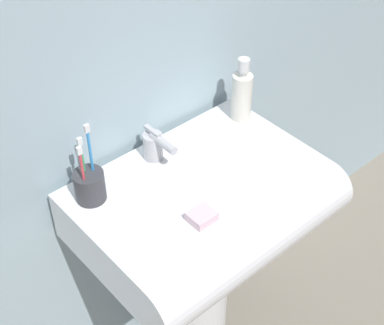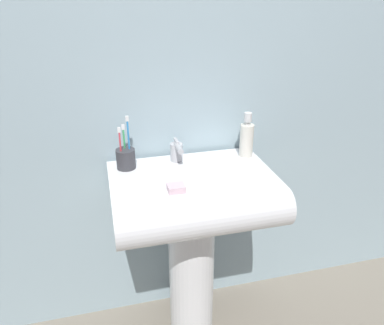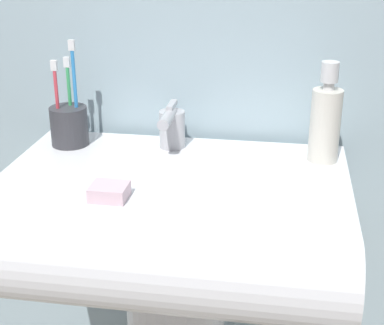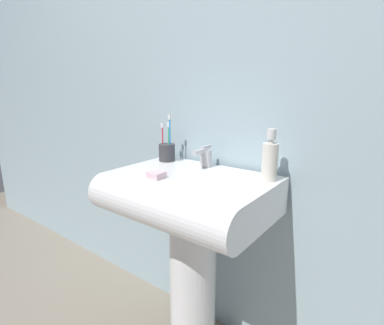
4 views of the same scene
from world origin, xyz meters
The scene contains 5 objects.
sink_basin centered at (0.00, -0.05, 0.75)m, with size 0.62×0.46×0.14m.
faucet centered at (-0.03, 0.13, 0.87)m, with size 0.05×0.12×0.09m.
toothbrush_cup centered at (-0.24, 0.11, 0.87)m, with size 0.07×0.07×0.21m.
soap_bottle centered at (0.27, 0.11, 0.90)m, with size 0.06×0.06×0.19m.
bar_soap centered at (-0.09, -0.12, 0.84)m, with size 0.06×0.05×0.02m, color silver.
Camera 3 is at (0.19, -0.95, 1.24)m, focal length 55.00 mm.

